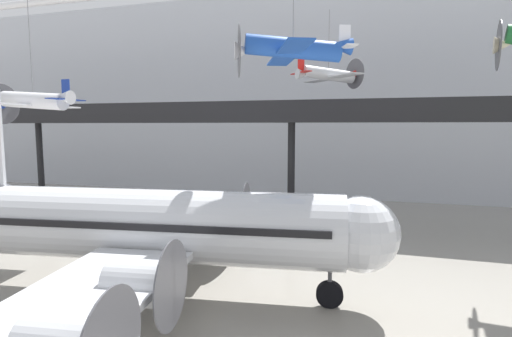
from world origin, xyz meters
The scene contains 6 objects.
hangar_back_wall centered at (0.00, 40.05, 12.40)m, with size 140.00×3.00×24.80m.
mezzanine_walkway centered at (0.00, 27.20, 9.33)m, with size 110.00×3.20×11.03m.
airliner_silver_main centered at (-3.45, 7.87, 3.66)m, with size 25.57×29.35×10.67m.
suspended_plane_silver_racer centered at (3.62, 26.26, 13.19)m, with size 6.30×6.58×6.63m.
suspended_plane_white_twin centered at (-13.60, 11.29, 10.34)m, with size 6.21×7.62×9.71m.
suspended_plane_blue_trainer centered at (3.24, 12.35, 12.93)m, with size 6.79×7.86×7.35m.
Camera 1 is at (7.66, -9.64, 8.75)m, focal length 28.00 mm.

